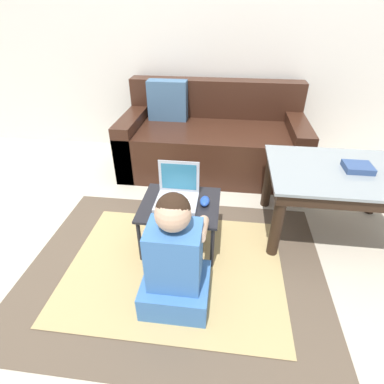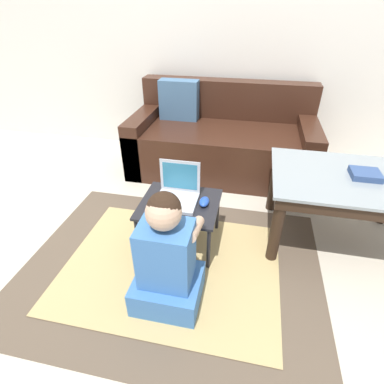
{
  "view_description": "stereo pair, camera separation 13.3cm",
  "coord_description": "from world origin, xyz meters",
  "px_view_note": "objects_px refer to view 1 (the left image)",
  "views": [
    {
      "loc": [
        0.13,
        -1.42,
        1.39
      ],
      "look_at": [
        -0.07,
        0.13,
        0.38
      ],
      "focal_mm": 28.0,
      "sensor_mm": 36.0,
      "label": 1
    },
    {
      "loc": [
        0.26,
        -1.4,
        1.39
      ],
      "look_at": [
        -0.07,
        0.13,
        0.38
      ],
      "focal_mm": 28.0,
      "sensor_mm": 36.0,
      "label": 2
    }
  ],
  "objects_px": {
    "laptop_desk": "(180,208)",
    "person_seated": "(175,262)",
    "couch": "(212,140)",
    "book_on_table": "(358,167)",
    "laptop": "(177,196)",
    "computer_mouse": "(205,201)",
    "coffee_table": "(340,180)"
  },
  "relations": [
    {
      "from": "laptop_desk",
      "to": "person_seated",
      "type": "bearing_deg",
      "value": -84.1
    },
    {
      "from": "coffee_table",
      "to": "laptop_desk",
      "type": "distance_m",
      "value": 1.04
    },
    {
      "from": "couch",
      "to": "computer_mouse",
      "type": "relative_size",
      "value": 15.79
    },
    {
      "from": "laptop_desk",
      "to": "computer_mouse",
      "type": "xyz_separation_m",
      "value": [
        0.15,
        0.02,
        0.06
      ]
    },
    {
      "from": "coffee_table",
      "to": "book_on_table",
      "type": "xyz_separation_m",
      "value": [
        0.09,
        0.01,
        0.1
      ]
    },
    {
      "from": "couch",
      "to": "book_on_table",
      "type": "bearing_deg",
      "value": -42.0
    },
    {
      "from": "laptop",
      "to": "coffee_table",
      "type": "bearing_deg",
      "value": 12.45
    },
    {
      "from": "computer_mouse",
      "to": "person_seated",
      "type": "bearing_deg",
      "value": -102.65
    },
    {
      "from": "computer_mouse",
      "to": "book_on_table",
      "type": "distance_m",
      "value": 0.98
    },
    {
      "from": "laptop",
      "to": "book_on_table",
      "type": "relative_size",
      "value": 1.55
    },
    {
      "from": "laptop_desk",
      "to": "computer_mouse",
      "type": "relative_size",
      "value": 4.72
    },
    {
      "from": "computer_mouse",
      "to": "laptop_desk",
      "type": "bearing_deg",
      "value": -173.42
    },
    {
      "from": "laptop",
      "to": "person_seated",
      "type": "relative_size",
      "value": 0.38
    },
    {
      "from": "computer_mouse",
      "to": "book_on_table",
      "type": "xyz_separation_m",
      "value": [
        0.93,
        0.24,
        0.17
      ]
    },
    {
      "from": "book_on_table",
      "to": "laptop_desk",
      "type": "bearing_deg",
      "value": -166.5
    },
    {
      "from": "person_seated",
      "to": "couch",
      "type": "bearing_deg",
      "value": 87.35
    },
    {
      "from": "couch",
      "to": "book_on_table",
      "type": "distance_m",
      "value": 1.32
    },
    {
      "from": "book_on_table",
      "to": "computer_mouse",
      "type": "bearing_deg",
      "value": -165.4
    },
    {
      "from": "laptop_desk",
      "to": "person_seated",
      "type": "distance_m",
      "value": 0.46
    },
    {
      "from": "computer_mouse",
      "to": "person_seated",
      "type": "xyz_separation_m",
      "value": [
        -0.11,
        -0.47,
        -0.05
      ]
    },
    {
      "from": "couch",
      "to": "laptop",
      "type": "height_order",
      "value": "couch"
    },
    {
      "from": "person_seated",
      "to": "laptop_desk",
      "type": "bearing_deg",
      "value": 95.9
    },
    {
      "from": "laptop_desk",
      "to": "person_seated",
      "type": "height_order",
      "value": "person_seated"
    },
    {
      "from": "coffee_table",
      "to": "laptop_desk",
      "type": "relative_size",
      "value": 1.85
    },
    {
      "from": "laptop",
      "to": "computer_mouse",
      "type": "relative_size",
      "value": 2.5
    },
    {
      "from": "couch",
      "to": "book_on_table",
      "type": "height_order",
      "value": "couch"
    },
    {
      "from": "couch",
      "to": "laptop",
      "type": "distance_m",
      "value": 1.12
    },
    {
      "from": "laptop_desk",
      "to": "person_seated",
      "type": "xyz_separation_m",
      "value": [
        0.05,
        -0.46,
        0.0
      ]
    },
    {
      "from": "couch",
      "to": "person_seated",
      "type": "relative_size",
      "value": 2.38
    },
    {
      "from": "laptop_desk",
      "to": "coffee_table",
      "type": "bearing_deg",
      "value": 14.14
    },
    {
      "from": "coffee_table",
      "to": "computer_mouse",
      "type": "height_order",
      "value": "coffee_table"
    },
    {
      "from": "person_seated",
      "to": "book_on_table",
      "type": "xyz_separation_m",
      "value": [
        1.04,
        0.72,
        0.22
      ]
    }
  ]
}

